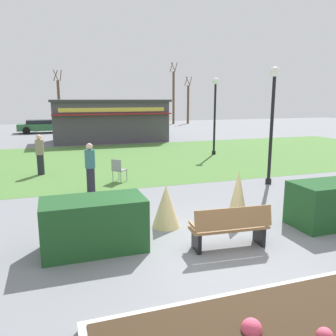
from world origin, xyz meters
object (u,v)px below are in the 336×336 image
at_px(tree_right_bg, 188,103).
at_px(lamppost_mid, 272,112).
at_px(parked_car_west_slot, 41,126).
at_px(tree_center_bg, 173,97).
at_px(cafe_chair_east, 118,168).
at_px(tree_left_bg, 59,103).
at_px(food_kiosk, 109,120).
at_px(person_standing, 40,154).
at_px(park_bench, 230,227).
at_px(person_strolling, 90,168).
at_px(lamppost_far, 215,107).
at_px(trash_bin, 59,239).

bearing_deg(tree_right_bg, lamppost_mid, -106.35).
xyz_separation_m(parked_car_west_slot, tree_center_bg, (15.24, 6.65, 2.66)).
distance_m(cafe_chair_east, tree_left_bg, 25.96).
distance_m(tree_right_bg, tree_center_bg, 2.11).
bearing_deg(food_kiosk, tree_right_bg, 50.47).
relative_size(person_standing, tree_right_bg, 0.30).
distance_m(park_bench, cafe_chair_east, 6.80).
distance_m(person_standing, tree_center_bg, 29.59).
relative_size(person_strolling, person_standing, 1.00).
xyz_separation_m(cafe_chair_east, person_standing, (-2.84, 2.35, 0.33)).
bearing_deg(tree_right_bg, lamppost_far, -108.42).
bearing_deg(park_bench, lamppost_far, 65.46).
xyz_separation_m(trash_bin, food_kiosk, (4.14, 19.05, 1.10)).
distance_m(trash_bin, tree_center_bg, 36.90).
relative_size(park_bench, tree_right_bg, 0.30).
xyz_separation_m(person_strolling, tree_left_bg, (-0.18, 27.00, 1.78)).
bearing_deg(trash_bin, tree_left_bg, 88.24).
xyz_separation_m(lamppost_mid, food_kiosk, (-3.46, 15.09, -1.14)).
relative_size(lamppost_mid, food_kiosk, 0.51).
bearing_deg(tree_left_bg, person_standing, -93.65).
bearing_deg(tree_left_bg, tree_center_bg, 8.18).
bearing_deg(tree_center_bg, food_kiosk, -124.86).
bearing_deg(cafe_chair_east, parked_car_west_slot, 98.43).
height_order(tree_left_bg, tree_right_bg, tree_left_bg).
bearing_deg(lamppost_mid, tree_right_bg, 73.65).
relative_size(person_standing, tree_left_bg, 0.28).
bearing_deg(tree_left_bg, cafe_chair_east, -87.04).
bearing_deg(food_kiosk, lamppost_mid, -77.08).
bearing_deg(food_kiosk, person_standing, -113.63).
distance_m(lamppost_far, food_kiosk, 9.44).
bearing_deg(cafe_chair_east, trash_bin, -110.93).
xyz_separation_m(lamppost_mid, tree_center_bg, (6.84, 29.87, 0.63)).
xyz_separation_m(lamppost_mid, lamppost_far, (1.12, 6.92, 0.00)).
height_order(parked_car_west_slot, tree_left_bg, tree_left_bg).
bearing_deg(tree_left_bg, tree_right_bg, 7.38).
bearing_deg(park_bench, parked_car_west_slot, 98.72).
distance_m(park_bench, person_standing, 9.90).
xyz_separation_m(park_bench, cafe_chair_east, (-1.14, 6.71, 0.05)).
bearing_deg(person_strolling, tree_right_bg, -59.68).
height_order(park_bench, cafe_chair_east, park_bench).
xyz_separation_m(cafe_chair_east, parked_car_west_slot, (-3.13, 21.12, 0.12)).
bearing_deg(lamppost_mid, trash_bin, -152.47).
xyz_separation_m(person_strolling, tree_right_bg, (15.22, 29.00, 1.64)).
bearing_deg(tree_left_bg, park_bench, -85.65).
relative_size(park_bench, cafe_chair_east, 1.95).
xyz_separation_m(person_standing, tree_center_bg, (14.95, 25.42, 2.45)).
xyz_separation_m(tree_left_bg, tree_right_bg, (15.40, 2.00, -0.15)).
xyz_separation_m(lamppost_far, tree_right_bg, (7.66, 23.02, -0.18)).
xyz_separation_m(person_standing, parked_car_west_slot, (-0.29, 18.77, -0.22)).
relative_size(lamppost_far, tree_right_bg, 0.74).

